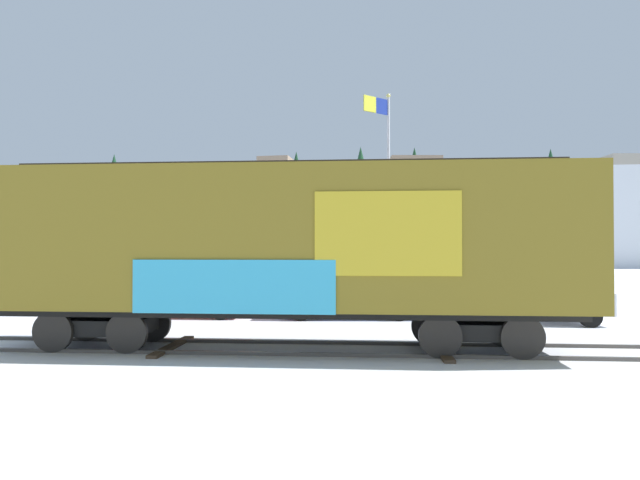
{
  "coord_description": "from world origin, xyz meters",
  "views": [
    {
      "loc": [
        0.75,
        -11.9,
        2.34
      ],
      "look_at": [
        -0.97,
        2.8,
        2.55
      ],
      "focal_mm": 29.45,
      "sensor_mm": 36.0,
      "label": 1
    }
  ],
  "objects": [
    {
      "name": "ground_plane",
      "position": [
        0.0,
        0.0,
        0.0
      ],
      "size": [
        260.0,
        260.0,
        0.0
      ],
      "primitive_type": "plane",
      "color": "silver"
    },
    {
      "name": "track",
      "position": [
        -1.09,
        0.02,
        0.04
      ],
      "size": [
        60.01,
        4.11,
        0.08
      ],
      "color": "#4C4742",
      "rests_on": "ground_plane"
    },
    {
      "name": "freight_car",
      "position": [
        -1.46,
        -0.0,
        2.46
      ],
      "size": [
        13.37,
        3.46,
        4.33
      ],
      "color": "olive",
      "rests_on": "ground_plane"
    },
    {
      "name": "flagpole",
      "position": [
        0.91,
        9.96,
        5.39
      ],
      "size": [
        1.1,
        1.01,
        8.78
      ],
      "color": "silver",
      "rests_on": "ground_plane"
    },
    {
      "name": "hillside",
      "position": [
        0.0,
        70.49,
        5.89
      ],
      "size": [
        119.11,
        40.15,
        16.28
      ],
      "color": "silver",
      "rests_on": "ground_plane"
    },
    {
      "name": "parked_car_red",
      "position": [
        -5.95,
        5.47,
        0.91
      ],
      "size": [
        4.37,
        2.09,
        1.8
      ],
      "color": "#B21E1E",
      "rests_on": "ground_plane"
    },
    {
      "name": "parked_car_blue",
      "position": [
        -0.41,
        5.74,
        0.84
      ],
      "size": [
        4.78,
        2.39,
        1.69
      ],
      "color": "navy",
      "rests_on": "ground_plane"
    },
    {
      "name": "parked_car_white",
      "position": [
        5.21,
        5.12,
        0.87
      ],
      "size": [
        4.58,
        2.04,
        1.72
      ],
      "color": "silver",
      "rests_on": "ground_plane"
    }
  ]
}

